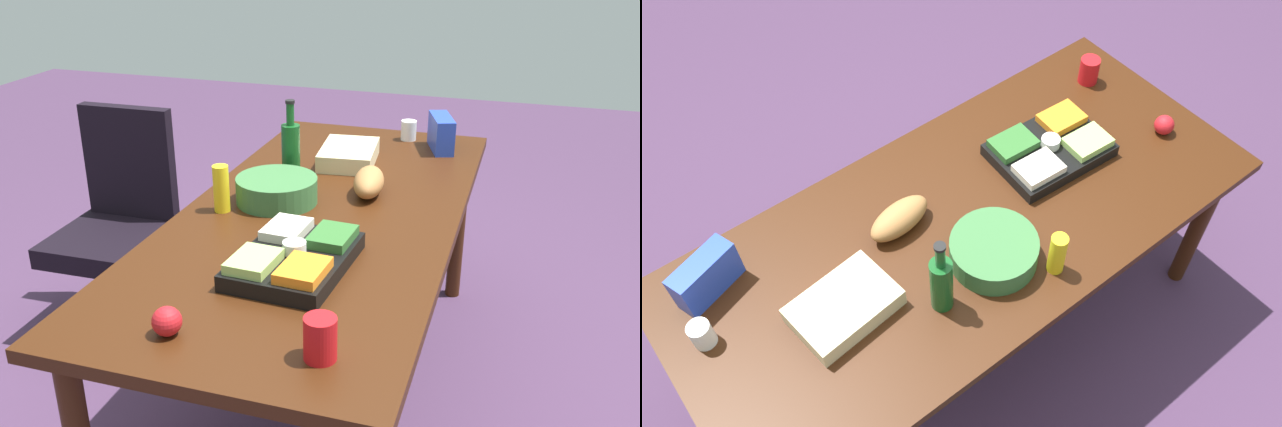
# 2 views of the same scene
# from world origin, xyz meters

# --- Properties ---
(ground_plane) EXTENTS (10.00, 10.00, 0.00)m
(ground_plane) POSITION_xyz_m (0.00, 0.00, 0.00)
(ground_plane) COLOR #452D4A
(conference_table) EXTENTS (2.09, 0.95, 0.80)m
(conference_table) POSITION_xyz_m (0.00, 0.00, 0.71)
(conference_table) COLOR #381A0A
(conference_table) RESTS_ON ground
(sheet_cake) EXTENTS (0.34, 0.25, 0.07)m
(sheet_cake) POSITION_xyz_m (0.52, 0.05, 0.83)
(sheet_cake) COLOR beige
(sheet_cake) RESTS_ON conference_table
(bread_loaf) EXTENTS (0.25, 0.14, 0.10)m
(bread_loaf) POSITION_xyz_m (0.19, -0.12, 0.85)
(bread_loaf) COLOR #A66E3C
(bread_loaf) RESTS_ON conference_table
(paper_cup) EXTENTS (0.08, 0.08, 0.09)m
(paper_cup) POSITION_xyz_m (0.91, -0.13, 0.84)
(paper_cup) COLOR white
(paper_cup) RESTS_ON conference_table
(apple_red) EXTENTS (0.09, 0.09, 0.08)m
(apple_red) POSITION_xyz_m (-0.87, 0.13, 0.84)
(apple_red) COLOR red
(apple_red) RESTS_ON conference_table
(veggie_tray) EXTENTS (0.44, 0.33, 0.09)m
(veggie_tray) POSITION_xyz_m (-0.44, -0.05, 0.83)
(veggie_tray) COLOR black
(veggie_tray) RESTS_ON conference_table
(chip_bag_blue) EXTENTS (0.23, 0.15, 0.15)m
(chip_bag_blue) POSITION_xyz_m (0.81, -0.29, 0.87)
(chip_bag_blue) COLOR #2442BC
(chip_bag_blue) RESTS_ON conference_table
(wine_bottle) EXTENTS (0.09, 0.09, 0.32)m
(wine_bottle) POSITION_xyz_m (0.26, 0.21, 0.92)
(wine_bottle) COLOR #134C1C
(wine_bottle) RESTS_ON conference_table
(red_solo_cup) EXTENTS (0.10, 0.10, 0.11)m
(red_solo_cup) POSITION_xyz_m (-0.85, -0.26, 0.85)
(red_solo_cup) COLOR red
(red_solo_cup) RESTS_ON conference_table
(salad_bowl) EXTENTS (0.35, 0.35, 0.09)m
(salad_bowl) POSITION_xyz_m (0.02, 0.18, 0.84)
(salad_bowl) COLOR #356837
(salad_bowl) RESTS_ON conference_table
(mustard_bottle) EXTENTS (0.06, 0.06, 0.17)m
(mustard_bottle) POSITION_xyz_m (-0.11, 0.33, 0.88)
(mustard_bottle) COLOR yellow
(mustard_bottle) RESTS_ON conference_table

